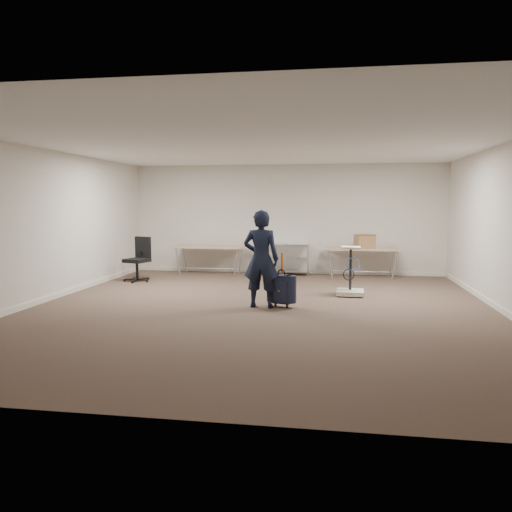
# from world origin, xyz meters

# --- Properties ---
(ground) EXTENTS (9.00, 9.00, 0.00)m
(ground) POSITION_xyz_m (0.00, 0.00, 0.00)
(ground) COLOR #4F3C30
(ground) RESTS_ON ground
(room_shell) EXTENTS (8.00, 9.00, 9.00)m
(room_shell) POSITION_xyz_m (0.00, 1.38, 0.05)
(room_shell) COLOR beige
(room_shell) RESTS_ON ground
(folding_table_left) EXTENTS (1.80, 0.75, 0.73)m
(folding_table_left) POSITION_xyz_m (-1.90, 3.95, 0.68)
(folding_table_left) COLOR tan
(folding_table_left) RESTS_ON ground
(folding_table_right) EXTENTS (1.80, 0.75, 0.73)m
(folding_table_right) POSITION_xyz_m (1.90, 3.95, 0.68)
(folding_table_right) COLOR tan
(folding_table_right) RESTS_ON ground
(wire_shelf) EXTENTS (1.22, 0.47, 0.80)m
(wire_shelf) POSITION_xyz_m (0.00, 4.20, 0.44)
(wire_shelf) COLOR silver
(wire_shelf) RESTS_ON ground
(person) EXTENTS (0.63, 0.42, 1.70)m
(person) POSITION_xyz_m (-0.01, 0.13, 0.85)
(person) COLOR black
(person) RESTS_ON ground
(suitcase) EXTENTS (0.39, 0.30, 0.95)m
(suitcase) POSITION_xyz_m (0.35, 0.19, 0.32)
(suitcase) COLOR black
(suitcase) RESTS_ON ground
(office_chair) EXTENTS (0.63, 0.63, 1.03)m
(office_chair) POSITION_xyz_m (-3.27, 2.61, 0.31)
(office_chair) COLOR black
(office_chair) RESTS_ON ground
(equipment_cart) EXTENTS (0.55, 0.55, 0.97)m
(equipment_cart) POSITION_xyz_m (1.56, 1.51, 0.25)
(equipment_cart) COLOR #F0E6CE
(equipment_cart) RESTS_ON ground
(cardboard_box) EXTENTS (0.53, 0.46, 0.33)m
(cardboard_box) POSITION_xyz_m (1.97, 3.96, 0.89)
(cardboard_box) COLOR #977046
(cardboard_box) RESTS_ON folding_table_right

